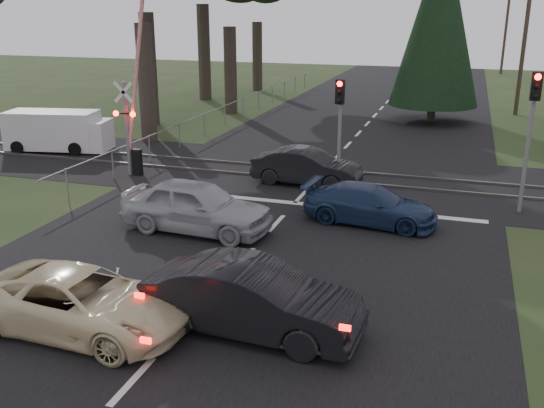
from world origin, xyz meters
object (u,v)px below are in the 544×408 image
at_px(dark_hatchback, 252,299).
at_px(white_van, 60,131).
at_px(traffic_signal_right, 534,116).
at_px(crossing_signal, 132,126).
at_px(utility_pole_mid, 525,38).
at_px(utility_pole_far, 506,26).
at_px(blue_sedan, 370,205).
at_px(traffic_signal_center, 340,114).
at_px(cream_coupe, 81,302).
at_px(dark_car_far, 307,167).
at_px(silver_car, 196,206).

height_order(dark_hatchback, white_van, white_van).
distance_m(traffic_signal_right, white_van, 20.78).
distance_m(crossing_signal, utility_pole_mid, 25.78).
bearing_deg(utility_pole_far, blue_sedan, -96.73).
height_order(utility_pole_far, dark_hatchback, utility_pole_far).
bearing_deg(traffic_signal_center, blue_sedan, -63.65).
distance_m(cream_coupe, dark_car_far, 12.38).
bearing_deg(traffic_signal_right, dark_hatchback, -120.81).
bearing_deg(traffic_signal_center, utility_pole_far, 80.40).
relative_size(cream_coupe, white_van, 0.94).
bearing_deg(utility_pole_far, traffic_signal_center, -99.60).
height_order(traffic_signal_right, dark_car_far, traffic_signal_right).
bearing_deg(dark_hatchback, silver_car, 38.04).
bearing_deg(traffic_signal_right, dark_car_far, 171.59).
distance_m(crossing_signal, dark_hatchback, 13.69).
bearing_deg(silver_car, traffic_signal_center, -23.36).
relative_size(utility_pole_mid, cream_coupe, 1.87).
relative_size(traffic_signal_center, utility_pole_mid, 0.46).
height_order(traffic_signal_right, white_van, traffic_signal_right).
xyz_separation_m(dark_hatchback, white_van, (-14.40, 13.22, 0.19)).
bearing_deg(utility_pole_mid, traffic_signal_center, -111.21).
xyz_separation_m(traffic_signal_right, utility_pole_far, (0.95, 45.53, 1.41)).
xyz_separation_m(traffic_signal_right, traffic_signal_center, (-6.55, 1.20, -0.51)).
xyz_separation_m(silver_car, blue_sedan, (4.97, 2.34, -0.19)).
bearing_deg(silver_car, white_van, 57.43).
xyz_separation_m(traffic_signal_right, silver_car, (-9.69, -4.84, -2.51)).
bearing_deg(blue_sedan, cream_coupe, 156.79).
xyz_separation_m(traffic_signal_center, blue_sedan, (1.83, -3.70, -2.19)).
relative_size(traffic_signal_right, utility_pole_far, 0.52).
bearing_deg(dark_hatchback, crossing_signal, 43.28).
height_order(utility_pole_mid, utility_pole_far, same).
height_order(traffic_signal_center, white_van, traffic_signal_center).
bearing_deg(cream_coupe, utility_pole_far, -8.16).
relative_size(traffic_signal_right, blue_sedan, 1.11).
height_order(silver_car, blue_sedan, silver_car).
xyz_separation_m(cream_coupe, silver_car, (-0.17, 6.27, 0.14)).
distance_m(cream_coupe, silver_car, 6.27).
relative_size(traffic_signal_right, traffic_signal_center, 1.15).
bearing_deg(traffic_signal_right, traffic_signal_center, 169.59).
bearing_deg(blue_sedan, traffic_signal_right, -56.14).
xyz_separation_m(traffic_signal_center, cream_coupe, (-2.97, -12.31, -2.14)).
bearing_deg(crossing_signal, silver_car, -45.11).
height_order(utility_pole_far, dark_car_far, utility_pole_far).
height_order(traffic_signal_right, blue_sedan, traffic_signal_right).
xyz_separation_m(dark_hatchback, dark_car_far, (-1.74, 11.23, -0.07)).
bearing_deg(utility_pole_mid, crossing_signal, -127.97).
distance_m(silver_car, dark_car_far, 6.29).
bearing_deg(white_van, utility_pole_mid, 27.78).
bearing_deg(utility_pole_mid, dark_hatchback, -102.82).
relative_size(utility_pole_far, white_van, 1.77).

